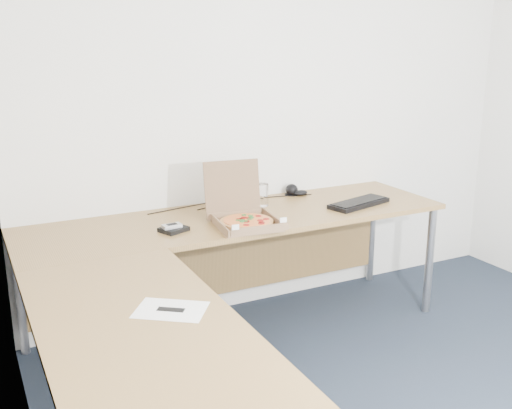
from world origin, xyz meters
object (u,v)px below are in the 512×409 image
drinking_glass (262,195)px  wallet (174,229)px  desk (216,251)px  pizza_box (245,218)px  keyboard (359,203)px

drinking_glass → wallet: bearing=-159.6°
desk → wallet: size_ratio=18.62×
pizza_box → drinking_glass: bearing=56.9°
desk → pizza_box: 0.37m
desk → keyboard: size_ratio=5.94×
pizza_box → wallet: 0.39m
drinking_glass → wallet: 0.70m
pizza_box → wallet: (-0.39, 0.07, -0.03)m
pizza_box → wallet: bearing=176.2°
drinking_glass → keyboard: size_ratio=0.32×
desk → wallet: bearing=109.3°
drinking_glass → desk: bearing=-134.2°
keyboard → wallet: (-1.19, 0.02, -0.00)m
drinking_glass → wallet: (-0.65, -0.24, -0.06)m
pizza_box → keyboard: size_ratio=0.89×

